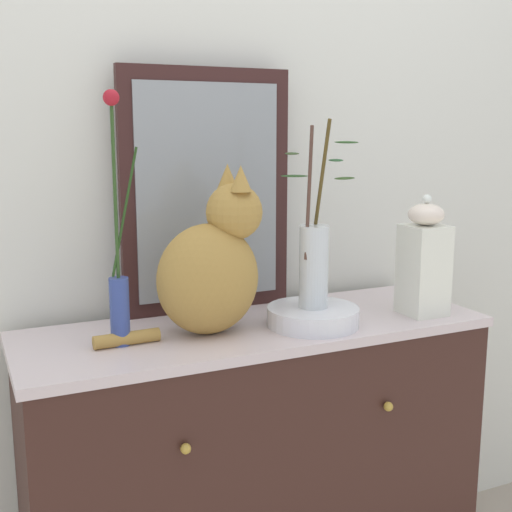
{
  "coord_description": "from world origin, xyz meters",
  "views": [
    {
      "loc": [
        -0.69,
        -1.49,
        1.36
      ],
      "look_at": [
        0.0,
        0.0,
        1.04
      ],
      "focal_mm": 46.38,
      "sensor_mm": 36.0,
      "label": 1
    }
  ],
  "objects_px": {
    "bowl_porcelain": "(313,316)",
    "vase_glass_clear": "(314,258)",
    "sideboard": "(256,477)",
    "mirror_leaning": "(207,192)",
    "jar_lidded_porcelain": "(424,261)",
    "vase_slim_green": "(119,279)",
    "cat_sitting": "(212,266)"
  },
  "relations": [
    {
      "from": "bowl_porcelain",
      "to": "vase_glass_clear",
      "type": "distance_m",
      "value": 0.15
    },
    {
      "from": "mirror_leaning",
      "to": "vase_slim_green",
      "type": "height_order",
      "value": "mirror_leaning"
    },
    {
      "from": "cat_sitting",
      "to": "bowl_porcelain",
      "type": "xyz_separation_m",
      "value": [
        0.25,
        -0.05,
        -0.14
      ]
    },
    {
      "from": "cat_sitting",
      "to": "vase_glass_clear",
      "type": "distance_m",
      "value": 0.26
    },
    {
      "from": "bowl_porcelain",
      "to": "jar_lidded_porcelain",
      "type": "xyz_separation_m",
      "value": [
        0.33,
        -0.03,
        0.12
      ]
    },
    {
      "from": "sideboard",
      "to": "vase_slim_green",
      "type": "bearing_deg",
      "value": -177.23
    },
    {
      "from": "mirror_leaning",
      "to": "bowl_porcelain",
      "type": "xyz_separation_m",
      "value": [
        0.19,
        -0.26,
        -0.3
      ]
    },
    {
      "from": "vase_glass_clear",
      "to": "jar_lidded_porcelain",
      "type": "relative_size",
      "value": 1.45
    },
    {
      "from": "bowl_porcelain",
      "to": "vase_glass_clear",
      "type": "bearing_deg",
      "value": 34.67
    },
    {
      "from": "sideboard",
      "to": "vase_slim_green",
      "type": "xyz_separation_m",
      "value": [
        -0.36,
        -0.02,
        0.59
      ]
    },
    {
      "from": "sideboard",
      "to": "vase_glass_clear",
      "type": "xyz_separation_m",
      "value": [
        0.13,
        -0.07,
        0.61
      ]
    },
    {
      "from": "vase_slim_green",
      "to": "mirror_leaning",
      "type": "bearing_deg",
      "value": 34.55
    },
    {
      "from": "cat_sitting",
      "to": "bowl_porcelain",
      "type": "relative_size",
      "value": 1.8
    },
    {
      "from": "vase_slim_green",
      "to": "sideboard",
      "type": "bearing_deg",
      "value": 2.77
    },
    {
      "from": "bowl_porcelain",
      "to": "vase_slim_green",
      "type": "bearing_deg",
      "value": 173.76
    },
    {
      "from": "vase_glass_clear",
      "to": "sideboard",
      "type": "bearing_deg",
      "value": 152.21
    },
    {
      "from": "vase_glass_clear",
      "to": "mirror_leaning",
      "type": "bearing_deg",
      "value": 126.77
    },
    {
      "from": "sideboard",
      "to": "jar_lidded_porcelain",
      "type": "relative_size",
      "value": 3.72
    },
    {
      "from": "vase_slim_green",
      "to": "bowl_porcelain",
      "type": "bearing_deg",
      "value": -6.24
    },
    {
      "from": "vase_slim_green",
      "to": "vase_glass_clear",
      "type": "bearing_deg",
      "value": -6.05
    },
    {
      "from": "sideboard",
      "to": "vase_glass_clear",
      "type": "bearing_deg",
      "value": -27.79
    },
    {
      "from": "mirror_leaning",
      "to": "cat_sitting",
      "type": "xyz_separation_m",
      "value": [
        -0.07,
        -0.2,
        -0.16
      ]
    },
    {
      "from": "mirror_leaning",
      "to": "bowl_porcelain",
      "type": "distance_m",
      "value": 0.44
    },
    {
      "from": "jar_lidded_porcelain",
      "to": "sideboard",
      "type": "bearing_deg",
      "value": 167.88
    },
    {
      "from": "sideboard",
      "to": "mirror_leaning",
      "type": "bearing_deg",
      "value": 107.89
    },
    {
      "from": "cat_sitting",
      "to": "vase_slim_green",
      "type": "distance_m",
      "value": 0.23
    },
    {
      "from": "sideboard",
      "to": "bowl_porcelain",
      "type": "distance_m",
      "value": 0.48
    },
    {
      "from": "sideboard",
      "to": "vase_slim_green",
      "type": "relative_size",
      "value": 2.09
    },
    {
      "from": "sideboard",
      "to": "bowl_porcelain",
      "type": "xyz_separation_m",
      "value": [
        0.13,
        -0.07,
        0.46
      ]
    },
    {
      "from": "sideboard",
      "to": "jar_lidded_porcelain",
      "type": "distance_m",
      "value": 0.74
    },
    {
      "from": "sideboard",
      "to": "mirror_leaning",
      "type": "relative_size",
      "value": 1.85
    },
    {
      "from": "mirror_leaning",
      "to": "vase_glass_clear",
      "type": "relative_size",
      "value": 1.39
    }
  ]
}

